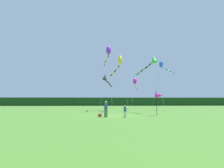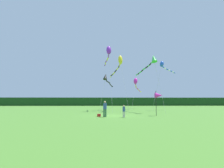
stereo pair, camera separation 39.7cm
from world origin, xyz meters
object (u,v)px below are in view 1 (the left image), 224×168
cooler_box (100,115)px  banner_flag_pole (159,96)px  kite_green (152,61)px  kite_purple (108,52)px  kite_blue (163,66)px  person_child (125,111)px  kite_black (106,78)px  kite_yellow (119,62)px  kite_magenta (135,83)px  person_adult (106,108)px

cooler_box → banner_flag_pole: size_ratio=0.13×
kite_green → kite_purple: bearing=144.3°
kite_purple → kite_blue: kite_purple is taller
person_child → kite_black: (-1.94, 14.31, 5.37)m
cooler_box → kite_blue: bearing=49.0°
person_child → kite_yellow: kite_yellow is taller
kite_green → kite_yellow: size_ratio=0.84×
kite_green → kite_magenta: (-0.56, 11.82, -2.33)m
kite_magenta → kite_yellow: bearing=-119.2°
kite_black → kite_magenta: bearing=39.5°
kite_magenta → kite_blue: bearing=-44.8°
person_adult → kite_black: 14.65m
person_adult → banner_flag_pole: (6.59, 1.60, 1.45)m
kite_purple → kite_black: (-0.38, 1.56, -4.54)m
person_child → banner_flag_pole: (4.51, 2.18, 1.70)m
banner_flag_pole → kite_yellow: kite_yellow is taller
banner_flag_pole → kite_yellow: 12.45m
kite_magenta → kite_black: 8.52m
cooler_box → kite_green: size_ratio=0.04×
cooler_box → kite_yellow: size_ratio=0.04×
person_child → cooler_box: person_child is taller
banner_flag_pole → kite_yellow: (-4.11, 9.97, 6.22)m
kite_purple → kite_yellow: 2.85m
person_child → kite_purple: (-1.55, 12.75, 9.91)m
person_adult → kite_purple: bearing=87.5°
kite_magenta → person_adult: bearing=-109.3°
kite_blue → kite_yellow: (-8.92, -2.91, -0.05)m
banner_flag_pole → kite_magenta: kite_magenta is taller
person_child → kite_purple: bearing=96.9°
kite_purple → kite_yellow: size_ratio=1.10×
banner_flag_pole → kite_blue: kite_blue is taller
kite_green → kite_magenta: bearing=92.7°
cooler_box → kite_magenta: bearing=68.3°
banner_flag_pole → kite_green: kite_green is taller
person_child → cooler_box: size_ratio=3.34×
kite_black → kite_green: bearing=-41.9°
kite_purple → kite_black: bearing=103.8°
cooler_box → kite_black: size_ratio=0.06×
kite_green → kite_magenta: kite_green is taller
kite_black → kite_yellow: size_ratio=0.66×
kite_black → kite_blue: bearing=3.8°
person_adult → kite_magenta: 20.83m
cooler_box → kite_black: 14.46m
person_child → kite_blue: (9.32, 15.07, 7.97)m
person_child → kite_purple: kite_purple is taller
kite_magenta → cooler_box: bearing=-111.7°
kite_green → kite_blue: (4.13, 7.16, 0.66)m
banner_flag_pole → kite_green: 8.04m
person_child → banner_flag_pole: bearing=25.8°
banner_flag_pole → kite_black: (-6.45, 12.12, 3.66)m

